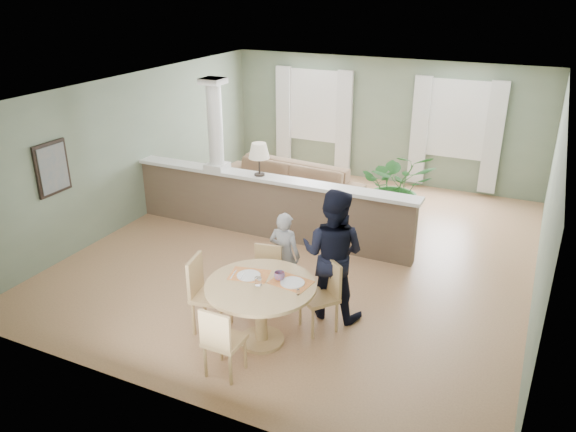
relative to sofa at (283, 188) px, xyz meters
The scene contains 12 objects.
ground 1.93m from the sofa, 50.53° to the right, with size 8.00×8.00×0.00m, color tan.
room_shell 1.98m from the sofa, 35.20° to the right, with size 7.02×8.02×2.71m.
pony_wall 1.29m from the sofa, 80.62° to the right, with size 5.32×0.38×2.70m.
sofa is the anchor object (origin of this frame).
houseplant 2.22m from the sofa, ahead, with size 1.31×1.13×1.45m, color #2A6829.
dining_table 4.43m from the sofa, 67.92° to the right, with size 1.36×1.36×0.93m.
chair_far_boy 3.57m from the sofa, 68.30° to the right, with size 0.46×0.46×0.88m.
chair_far_man 4.14m from the sofa, 57.24° to the right, with size 0.60×0.60×0.95m.
chair_near 5.14m from the sofa, 72.26° to the right, with size 0.41×0.41×0.91m.
chair_side 4.24m from the sofa, 78.10° to the right, with size 0.53×0.53×1.01m.
child_person 3.30m from the sofa, 64.14° to the right, with size 0.47×0.31×1.29m, color gray.
man_person 3.86m from the sofa, 54.70° to the right, with size 0.88×0.68×1.80m, color black.
Camera 1 is at (3.28, -7.88, 4.23)m, focal length 35.00 mm.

